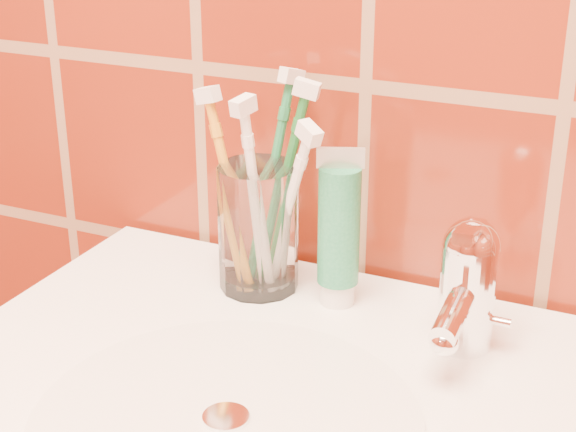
% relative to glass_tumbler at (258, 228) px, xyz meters
% --- Properties ---
extents(glass_tumbler, '(0.08, 0.08, 0.13)m').
position_rel_glass_tumbler_xyz_m(glass_tumbler, '(0.00, 0.00, 0.00)').
color(glass_tumbler, white).
rests_on(glass_tumbler, pedestal_sink).
extents(toothpaste_tube, '(0.04, 0.04, 0.15)m').
position_rel_glass_tumbler_xyz_m(toothpaste_tube, '(0.08, 0.00, 0.01)').
color(toothpaste_tube, white).
rests_on(toothpaste_tube, pedestal_sink).
extents(faucet, '(0.05, 0.11, 0.12)m').
position_rel_glass_tumbler_xyz_m(faucet, '(0.21, -0.03, 0.00)').
color(faucet, white).
rests_on(faucet, pedestal_sink).
extents(toothbrush_0, '(0.14, 0.13, 0.19)m').
position_rel_glass_tumbler_xyz_m(toothbrush_0, '(0.03, -0.01, 0.03)').
color(toothbrush_0, white).
rests_on(toothbrush_0, glass_tumbler).
extents(toothbrush_1, '(0.10, 0.09, 0.20)m').
position_rel_glass_tumbler_xyz_m(toothbrush_1, '(-0.03, -0.00, 0.03)').
color(toothbrush_1, orange).
rests_on(toothbrush_1, glass_tumbler).
extents(toothbrush_2, '(0.05, 0.09, 0.21)m').
position_rel_glass_tumbler_xyz_m(toothbrush_2, '(0.01, -0.02, 0.04)').
color(toothbrush_2, white).
rests_on(toothbrush_2, glass_tumbler).
extents(toothbrush_3, '(0.09, 0.08, 0.22)m').
position_rel_glass_tumbler_xyz_m(toothbrush_3, '(0.02, 0.01, 0.04)').
color(toothbrush_3, '#1C6C2D').
rests_on(toothbrush_3, glass_tumbler).
extents(toothbrush_4, '(0.09, 0.13, 0.23)m').
position_rel_glass_tumbler_xyz_m(toothbrush_4, '(0.00, 0.03, 0.04)').
color(toothbrush_4, '#207846').
rests_on(toothbrush_4, glass_tumbler).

